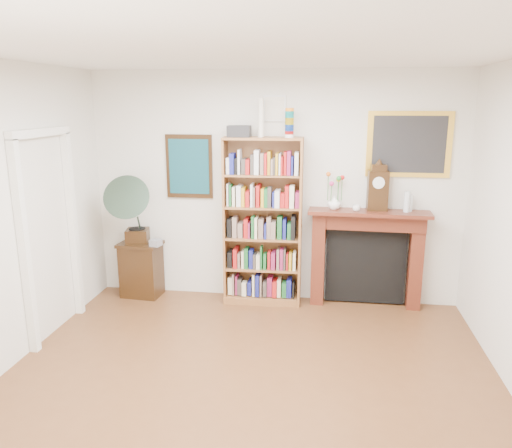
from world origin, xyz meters
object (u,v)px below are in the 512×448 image
at_px(cd_stack, 156,243).
at_px(bottle_left, 407,202).
at_px(flower_vase, 334,203).
at_px(teacup, 356,208).
at_px(fireplace, 367,249).
at_px(bottle_right, 410,203).
at_px(gramophone, 131,206).
at_px(side_cabinet, 141,269).
at_px(mantel_clock, 378,189).
at_px(bookshelf, 263,213).

xyz_separation_m(cd_stack, bottle_left, (2.98, 0.16, 0.57)).
height_order(flower_vase, teacup, flower_vase).
xyz_separation_m(fireplace, bottle_left, (0.42, -0.05, 0.61)).
height_order(fireplace, cd_stack, fireplace).
relative_size(flower_vase, bottle_right, 0.80).
xyz_separation_m(gramophone, cd_stack, (0.29, 0.00, -0.46)).
bearing_deg(side_cabinet, mantel_clock, 5.94).
bearing_deg(side_cabinet, fireplace, 6.46).
relative_size(fireplace, cd_stack, 11.83).
distance_m(cd_stack, flower_vase, 2.22).
bearing_deg(fireplace, cd_stack, -173.12).
relative_size(flower_vase, teacup, 1.73).
bearing_deg(bottle_left, fireplace, 172.86).
distance_m(bookshelf, bottle_right, 1.72).
distance_m(fireplace, mantel_clock, 0.75).
bearing_deg(fireplace, bookshelf, -173.94).
bearing_deg(mantel_clock, side_cabinet, 176.03).
bearing_deg(fireplace, side_cabinet, -175.66).
height_order(side_cabinet, bottle_left, bottle_left).
xyz_separation_m(cd_stack, mantel_clock, (2.64, 0.18, 0.71)).
xyz_separation_m(bookshelf, side_cabinet, (-1.55, -0.02, -0.78)).
relative_size(side_cabinet, teacup, 7.53).
distance_m(gramophone, bottle_right, 3.31).
xyz_separation_m(fireplace, mantel_clock, (0.08, -0.02, 0.75)).
bearing_deg(bookshelf, bottle_right, 0.04).
height_order(bottle_left, bottle_right, bottle_left).
bearing_deg(teacup, flower_vase, 164.45).
bearing_deg(flower_vase, bottle_right, 0.25).
bearing_deg(gramophone, teacup, -8.74).
height_order(bookshelf, mantel_clock, bookshelf).
height_order(fireplace, flower_vase, flower_vase).
relative_size(fireplace, bottle_right, 7.10).
distance_m(gramophone, cd_stack, 0.54).
xyz_separation_m(side_cabinet, flower_vase, (2.40, 0.08, 0.92)).
height_order(bookshelf, bottle_left, bookshelf).
height_order(fireplace, bottle_left, bottle_left).
height_order(gramophone, bottle_right, gramophone).
height_order(mantel_clock, bottle_left, mantel_clock).
bearing_deg(gramophone, bottle_left, -8.43).
relative_size(teacup, bottle_left, 0.39).
distance_m(fireplace, flower_vase, 0.70).
bearing_deg(cd_stack, bottle_left, 2.99).
bearing_deg(bottle_right, mantel_clock, -179.49).
distance_m(teacup, bottle_right, 0.62).
bearing_deg(teacup, cd_stack, -177.31).
bearing_deg(flower_vase, gramophone, -175.61).
distance_m(gramophone, flower_vase, 2.45).
height_order(fireplace, teacup, teacup).
height_order(gramophone, cd_stack, gramophone).
xyz_separation_m(bookshelf, bottle_right, (1.71, 0.06, 0.15)).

